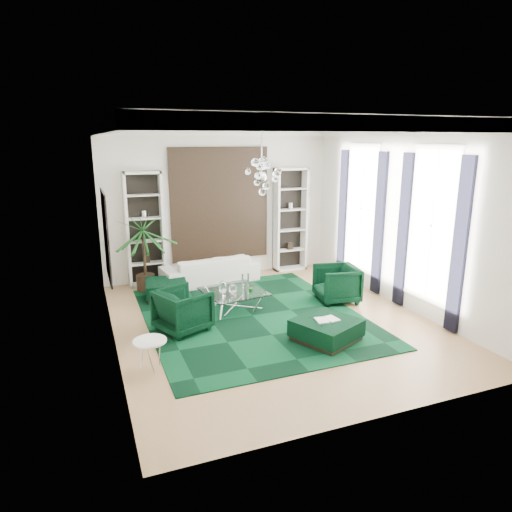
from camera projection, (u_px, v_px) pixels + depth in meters
name	position (u px, v px, depth m)	size (l,w,h in m)	color
floor	(272.00, 322.00, 9.11)	(6.00, 7.00, 0.02)	tan
ceiling	(274.00, 123.00, 8.16)	(6.00, 7.00, 0.02)	white
wall_back	(219.00, 204.00, 11.81)	(6.00, 0.02, 3.80)	silver
wall_front	(388.00, 279.00, 5.47)	(6.00, 0.02, 3.80)	silver
wall_left	(107.00, 240.00, 7.58)	(0.02, 7.00, 3.80)	silver
wall_right	(403.00, 218.00, 9.69)	(0.02, 7.00, 3.80)	silver
crown_molding	(274.00, 130.00, 8.19)	(6.00, 7.00, 0.18)	white
ceiling_medallion	(267.00, 126.00, 8.44)	(0.90, 0.90, 0.05)	white
tapestry	(220.00, 204.00, 11.76)	(2.50, 0.06, 2.80)	black
shelving_left	(145.00, 230.00, 11.07)	(0.90, 0.38, 2.80)	white
shelving_right	(290.00, 220.00, 12.43)	(0.90, 0.38, 2.80)	white
painting	(107.00, 236.00, 8.15)	(0.04, 1.30, 1.60)	black
window_near	(432.00, 226.00, 8.87)	(0.03, 1.10, 2.90)	white
curtain_near_a	(460.00, 247.00, 8.22)	(0.07, 0.30, 3.25)	black
curtain_near_b	(403.00, 231.00, 9.63)	(0.07, 0.30, 3.25)	black
window_far	(362.00, 209.00, 11.04)	(0.03, 1.10, 2.90)	white
curtain_far_a	(379.00, 224.00, 10.39)	(0.07, 0.30, 3.25)	black
curtain_far_b	(343.00, 214.00, 11.79)	(0.07, 0.30, 3.25)	black
rug	(252.00, 316.00, 9.37)	(4.20, 5.00, 0.02)	black
sofa	(210.00, 269.00, 11.49)	(2.39, 0.94, 0.70)	white
armchair_left	(183.00, 310.00, 8.59)	(0.87, 0.89, 0.81)	black
armchair_right	(337.00, 284.00, 10.16)	(0.87, 0.89, 0.81)	black
coffee_table	(234.00, 300.00, 9.72)	(1.20, 1.20, 0.41)	white
ottoman_side	(166.00, 289.00, 10.42)	(0.90, 0.90, 0.40)	black
ottoman_front	(326.00, 330.00, 8.19)	(1.00, 1.00, 0.40)	black
book	(327.00, 319.00, 8.14)	(0.42, 0.28, 0.03)	white
side_table	(151.00, 356.00, 7.12)	(0.52, 0.52, 0.50)	white
palm	(143.00, 242.00, 10.66)	(1.50, 1.50, 2.40)	#19591E
chandelier	(261.00, 177.00, 8.44)	(0.80, 0.80, 0.72)	white
table_plant	(251.00, 287.00, 9.52)	(0.13, 0.11, 0.24)	#19591E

